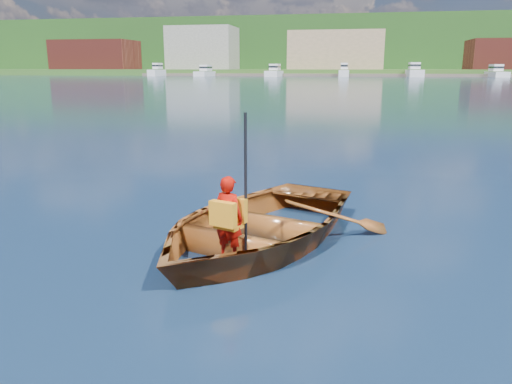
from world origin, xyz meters
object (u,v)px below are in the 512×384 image
object	(u,v)px
child_paddler	(229,217)
marina_yachts	(395,72)
rowboat	(256,224)
dock	(389,75)

from	to	relation	value
child_paddler	marina_yachts	xyz separation A→B (m)	(12.57, 143.50, 0.71)
rowboat	marina_yachts	xyz separation A→B (m)	(12.41, 142.60, 1.07)
rowboat	dock	bearing A→B (deg)	85.64
rowboat	dock	distance (m)	147.69
rowboat	dock	size ratio (longest dim) A/B	0.03
child_paddler	marina_yachts	size ratio (longest dim) A/B	0.01
child_paddler	dock	world-z (taller)	child_paddler
rowboat	child_paddler	size ratio (longest dim) A/B	2.76
rowboat	marina_yachts	size ratio (longest dim) A/B	0.03
child_paddler	dock	distance (m)	148.60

